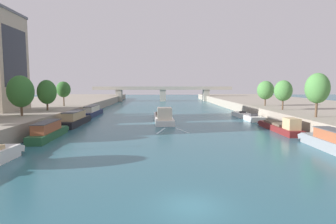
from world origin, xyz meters
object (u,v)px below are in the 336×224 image
at_px(moored_boat_left_second, 48,131).
at_px(moored_boat_right_end, 280,127).
at_px(tree_right_distant, 283,91).
at_px(tree_left_far, 47,92).
at_px(moored_boat_right_gap_after, 336,143).
at_px(bridge_far, 163,92).
at_px(barge_midriver, 163,117).
at_px(tree_left_past_mid, 63,89).
at_px(tree_right_nearest, 317,88).
at_px(moored_boat_left_end, 75,119).
at_px(tree_left_second, 21,91).
at_px(moored_boat_right_far, 247,116).
at_px(tree_right_by_lamp, 266,90).
at_px(moored_boat_left_near, 92,111).

relative_size(moored_boat_left_second, moored_boat_right_end, 0.85).
bearing_deg(tree_right_distant, tree_left_far, 179.11).
relative_size(moored_boat_right_gap_after, moored_boat_right_end, 0.92).
bearing_deg(tree_left_far, bridge_far, 70.88).
bearing_deg(barge_midriver, moored_boat_right_end, -34.08).
xyz_separation_m(tree_left_past_mid, bridge_far, (25.72, 61.71, -2.17)).
bearing_deg(moored_boat_left_second, tree_left_far, 111.53).
height_order(tree_right_nearest, tree_right_distant, tree_right_nearest).
height_order(moored_boat_left_end, tree_left_second, tree_left_second).
bearing_deg(moored_boat_right_far, tree_right_by_lamp, 42.15).
distance_m(tree_right_nearest, bridge_far, 90.34).
distance_m(moored_boat_right_gap_after, bridge_far, 102.37).
distance_m(barge_midriver, moored_boat_left_end, 17.73).
height_order(moored_boat_left_near, tree_right_by_lamp, tree_right_by_lamp).
bearing_deg(tree_right_by_lamp, moored_boat_right_far, -137.85).
bearing_deg(tree_left_second, barge_midriver, 22.70).
height_order(moored_boat_left_second, tree_left_far, tree_left_far).
xyz_separation_m(moored_boat_left_near, moored_boat_right_gap_after, (37.40, -39.49, 0.00)).
bearing_deg(tree_right_nearest, tree_right_distant, 88.12).
bearing_deg(tree_left_past_mid, tree_right_nearest, -27.10).
xyz_separation_m(moored_boat_right_gap_after, tree_right_nearest, (5.32, 13.53, 6.15)).
relative_size(moored_boat_right_gap_after, tree_left_second, 1.85).
relative_size(moored_boat_left_second, tree_left_second, 1.70).
distance_m(moored_boat_left_near, tree_left_far, 14.52).
xyz_separation_m(tree_left_past_mid, tree_right_by_lamp, (50.69, -0.67, -0.21)).
xyz_separation_m(moored_boat_right_far, tree_left_second, (-44.02, -15.17, 6.14)).
height_order(tree_left_far, tree_right_distant, tree_left_far).
relative_size(tree_left_second, tree_right_distant, 1.10).
bearing_deg(moored_boat_right_end, moored_boat_left_end, 166.51).
xyz_separation_m(barge_midriver, tree_left_second, (-24.49, -10.24, 5.70)).
relative_size(moored_boat_left_near, tree_right_distant, 2.38).
bearing_deg(tree_left_far, moored_boat_right_far, 6.18).
relative_size(moored_boat_right_end, moored_boat_right_far, 0.92).
xyz_separation_m(moored_boat_left_second, tree_right_distant, (42.48, 17.36, 5.49)).
distance_m(moored_boat_left_end, tree_right_distant, 43.09).
height_order(moored_boat_left_second, moored_boat_left_end, moored_boat_left_end).
height_order(tree_left_past_mid, bridge_far, tree_left_past_mid).
height_order(barge_midriver, moored_boat_right_far, barge_midriver).
xyz_separation_m(barge_midriver, tree_right_by_lamp, (26.06, 10.84, 5.46)).
bearing_deg(tree_left_past_mid, moored_boat_right_end, -29.23).
bearing_deg(moored_boat_right_gap_after, tree_right_by_lamp, 80.46).
bearing_deg(moored_boat_left_end, moored_boat_right_gap_after, -32.03).
relative_size(tree_right_nearest, tree_right_by_lamp, 1.15).
bearing_deg(moored_boat_left_near, tree_left_second, -106.76).
height_order(barge_midriver, moored_boat_right_gap_after, barge_midriver).
bearing_deg(tree_right_nearest, moored_boat_right_gap_after, -111.47).
distance_m(moored_boat_left_second, tree_left_second, 12.06).
relative_size(tree_left_far, tree_right_by_lamp, 1.01).
xyz_separation_m(tree_right_nearest, bridge_far, (-23.87, 87.09, -2.75)).
xyz_separation_m(moored_boat_right_end, tree_left_past_mid, (-44.06, 24.65, 5.83)).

